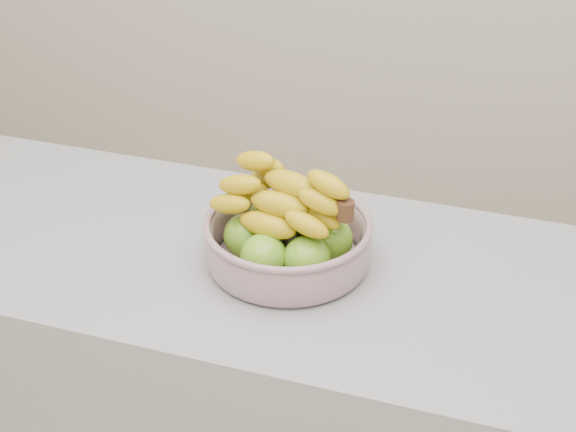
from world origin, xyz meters
name	(u,v)px	position (x,y,z in m)	size (l,w,h in m)	color
fruit_bowl	(288,235)	(-0.02, 0.40, 0.96)	(0.31, 0.31, 0.19)	#9DA9BD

